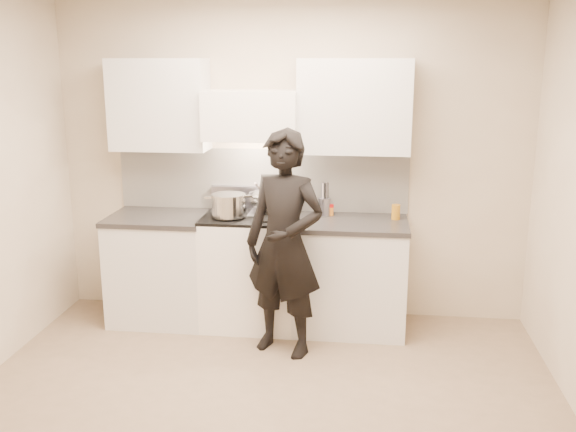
{
  "coord_description": "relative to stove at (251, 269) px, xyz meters",
  "views": [
    {
      "loc": [
        0.63,
        -3.63,
        2.2
      ],
      "look_at": [
        0.06,
        1.05,
        1.04
      ],
      "focal_mm": 40.0,
      "sensor_mm": 36.0,
      "label": 1
    }
  ],
  "objects": [
    {
      "name": "ground_plane",
      "position": [
        0.3,
        -1.42,
        -0.47
      ],
      "size": [
        4.0,
        4.0,
        0.0
      ],
      "primitive_type": "plane",
      "color": "#8A725B"
    },
    {
      "name": "room_shell",
      "position": [
        0.24,
        -1.05,
        1.12
      ],
      "size": [
        4.04,
        3.54,
        2.7
      ],
      "color": "beige",
      "rests_on": "ground"
    },
    {
      "name": "stove",
      "position": [
        0.0,
        0.0,
        0.0
      ],
      "size": [
        0.76,
        0.65,
        0.96
      ],
      "color": "white",
      "rests_on": "ground"
    },
    {
      "name": "counter_right",
      "position": [
        0.83,
        0.0,
        -0.01
      ],
      "size": [
        0.92,
        0.67,
        0.92
      ],
      "color": "silver",
      "rests_on": "ground"
    },
    {
      "name": "counter_left",
      "position": [
        -0.78,
        0.0,
        -0.01
      ],
      "size": [
        0.82,
        0.67,
        0.92
      ],
      "color": "silver",
      "rests_on": "ground"
    },
    {
      "name": "wok",
      "position": [
        0.15,
        0.11,
        0.58
      ],
      "size": [
        0.36,
        0.44,
        0.29
      ],
      "color": "silver",
      "rests_on": "stove"
    },
    {
      "name": "stock_pot",
      "position": [
        -0.16,
        -0.11,
        0.58
      ],
      "size": [
        0.38,
        0.34,
        0.18
      ],
      "color": "silver",
      "rests_on": "stove"
    },
    {
      "name": "utensil_crock",
      "position": [
        0.6,
        0.17,
        0.53
      ],
      "size": [
        0.1,
        0.1,
        0.28
      ],
      "color": "#9090A3",
      "rests_on": "counter_right"
    },
    {
      "name": "spice_jar",
      "position": [
        0.66,
        0.17,
        0.49
      ],
      "size": [
        0.04,
        0.04,
        0.09
      ],
      "color": "orange",
      "rests_on": "counter_right"
    },
    {
      "name": "oil_glass",
      "position": [
        1.19,
        0.1,
        0.51
      ],
      "size": [
        0.07,
        0.07,
        0.12
      ],
      "color": "#A96F15",
      "rests_on": "counter_right"
    },
    {
      "name": "person",
      "position": [
        0.35,
        -0.51,
        0.38
      ],
      "size": [
        0.73,
        0.6,
        1.71
      ],
      "primitive_type": "imported",
      "rotation": [
        0.0,
        0.0,
        -0.36
      ],
      "color": "black",
      "rests_on": "ground"
    }
  ]
}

